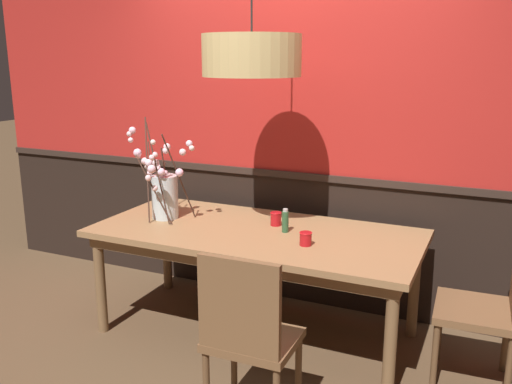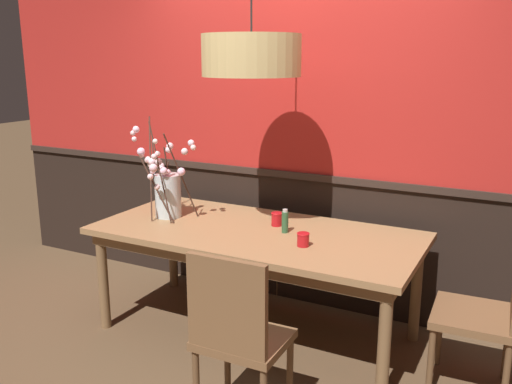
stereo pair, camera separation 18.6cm
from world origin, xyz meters
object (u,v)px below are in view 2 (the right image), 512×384
chair_head_east_end (491,306)px  vase_with_blossoms (166,191)px  dining_table (256,241)px  chair_near_side_right (237,332)px  candle_holder_nearer_center (303,239)px  candle_holder_nearer_edge (277,219)px  chair_far_side_right (341,233)px  condiment_bottle (285,221)px  chair_far_side_left (273,223)px  pendant_lamp (251,55)px

chair_head_east_end → vase_with_blossoms: size_ratio=1.35×
dining_table → chair_near_side_right: 1.00m
candle_holder_nearer_center → candle_holder_nearer_edge: bearing=136.7°
vase_with_blossoms → candle_holder_nearer_center: (1.10, -0.13, -0.15)m
candle_holder_nearer_center → candle_holder_nearer_edge: 0.44m
vase_with_blossoms → chair_near_side_right: bearing=-40.1°
chair_near_side_right → vase_with_blossoms: 1.47m
vase_with_blossoms → chair_far_side_right: bearing=42.3°
vase_with_blossoms → condiment_bottle: (0.90, 0.06, -0.12)m
dining_table → candle_holder_nearer_edge: 0.21m
chair_head_east_end → dining_table: bearing=179.4°
chair_near_side_right → chair_head_east_end: (1.09, 0.91, -0.01)m
chair_far_side_left → condiment_bottle: condiment_bottle is taller
candle_holder_nearer_center → pendant_lamp: (-0.41, 0.11, 1.08)m
dining_table → condiment_bottle: condiment_bottle is taller
chair_far_side_right → candle_holder_nearer_center: bearing=-84.2°
chair_head_east_end → chair_far_side_right: size_ratio=1.06×
chair_near_side_right → condiment_bottle: chair_near_side_right is taller
chair_far_side_left → candle_holder_nearer_center: 1.30m
chair_near_side_right → chair_far_side_right: (-0.08, 1.82, -0.03)m
dining_table → candle_holder_nearer_center: size_ratio=25.63×
chair_far_side_right → candle_holder_nearer_edge: 0.82m
dining_table → chair_head_east_end: (1.46, -0.02, -0.14)m
candle_holder_nearer_center → candle_holder_nearer_edge: candle_holder_nearer_edge is taller
chair_far_side_left → pendant_lamp: (0.30, -0.94, 1.36)m
chair_head_east_end → condiment_bottle: bearing=177.3°
chair_far_side_left → chair_far_side_right: bearing=-0.8°
chair_far_side_left → candle_holder_nearer_edge: bearing=-62.9°
dining_table → chair_far_side_left: chair_far_side_left is taller
candle_holder_nearer_center → pendant_lamp: pendant_lamp is taller
chair_far_side_left → chair_far_side_right: (0.60, -0.01, 0.00)m
candle_holder_nearer_center → chair_far_side_left: bearing=123.8°
chair_near_side_right → vase_with_blossoms: bearing=139.9°
pendant_lamp → chair_far_side_left: bearing=107.4°
vase_with_blossoms → pendant_lamp: (0.70, -0.03, 0.93)m
chair_near_side_right → condiment_bottle: bearing=100.7°
condiment_bottle → pendant_lamp: pendant_lamp is taller
chair_head_east_end → candle_holder_nearer_center: chair_head_east_end is taller
candle_holder_nearer_center → dining_table: bearing=159.7°
vase_with_blossoms → pendant_lamp: bearing=-2.2°
chair_head_east_end → candle_holder_nearer_edge: (-1.38, 0.17, 0.26)m
chair_near_side_right → candle_holder_nearer_center: (0.03, 0.78, 0.25)m
chair_far_side_left → chair_near_side_right: 1.95m
dining_table → chair_far_side_right: chair_far_side_right is taller
chair_far_side_right → pendant_lamp: 1.68m
vase_with_blossoms → candle_holder_nearer_center: 1.12m
chair_head_east_end → condiment_bottle: 1.31m
pendant_lamp → chair_head_east_end: bearing=0.9°
candle_holder_nearer_center → pendant_lamp: size_ratio=0.07×
chair_far_side_right → condiment_bottle: 0.91m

